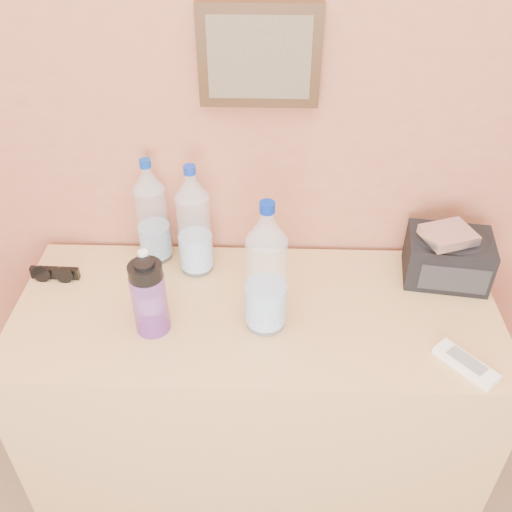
{
  "coord_description": "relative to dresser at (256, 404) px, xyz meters",
  "views": [
    {
      "loc": [
        0.09,
        0.59,
        1.87
      ],
      "look_at": [
        0.05,
        1.71,
        0.99
      ],
      "focal_mm": 40.0,
      "sensor_mm": 36.0,
      "label": 1
    }
  ],
  "objects": [
    {
      "name": "pet_large_c",
      "position": [
        -0.18,
        0.17,
        0.56
      ],
      "size": [
        0.09,
        0.09,
        0.34
      ],
      "rotation": [
        0.0,
        0.0,
        0.18
      ],
      "color": "white",
      "rests_on": "dresser"
    },
    {
      "name": "ac_remote",
      "position": [
        0.51,
        -0.19,
        0.42
      ],
      "size": [
        0.14,
        0.15,
        0.02
      ],
      "primitive_type": "cube",
      "rotation": [
        0.0,
        0.0,
        -0.86
      ],
      "color": "beige",
      "rests_on": "dresser"
    },
    {
      "name": "foil_packet",
      "position": [
        0.51,
        0.12,
        0.57
      ],
      "size": [
        0.15,
        0.14,
        0.03
      ],
      "primitive_type": "cube",
      "rotation": [
        0.0,
        0.0,
        0.34
      ],
      "color": "white",
      "rests_on": "toiletry_bag"
    },
    {
      "name": "sunglasses",
      "position": [
        -0.58,
        0.11,
        0.42
      ],
      "size": [
        0.14,
        0.06,
        0.04
      ],
      "primitive_type": null,
      "rotation": [
        0.0,
        0.0,
        -0.03
      ],
      "color": "black",
      "rests_on": "dresser"
    },
    {
      "name": "toiletry_bag",
      "position": [
        0.53,
        0.15,
        0.48
      ],
      "size": [
        0.25,
        0.19,
        0.15
      ],
      "primitive_type": null,
      "rotation": [
        0.0,
        0.0,
        -0.14
      ],
      "color": "black",
      "rests_on": "dresser"
    },
    {
      "name": "pet_small",
      "position": [
        -0.27,
        -0.05,
        0.5
      ],
      "size": [
        0.06,
        0.06,
        0.22
      ],
      "rotation": [
        0.0,
        0.0,
        -0.23
      ],
      "color": "white",
      "rests_on": "dresser"
    },
    {
      "name": "pet_large_b",
      "position": [
        -0.3,
        0.22,
        0.55
      ],
      "size": [
        0.09,
        0.09,
        0.32
      ],
      "rotation": [
        0.0,
        0.0,
        0.32
      ],
      "color": "silver",
      "rests_on": "dresser"
    },
    {
      "name": "pet_large_d",
      "position": [
        0.03,
        -0.05,
        0.57
      ],
      "size": [
        0.1,
        0.1,
        0.37
      ],
      "rotation": [
        0.0,
        0.0,
        0.31
      ],
      "color": "silver",
      "rests_on": "dresser"
    },
    {
      "name": "nalgene_bottle",
      "position": [
        -0.26,
        -0.08,
        0.51
      ],
      "size": [
        0.09,
        0.09,
        0.22
      ],
      "rotation": [
        0.0,
        0.0,
        -0.36
      ],
      "color": "purple",
      "rests_on": "dresser"
    },
    {
      "name": "picture_frame",
      "position": [
        0.0,
        0.27,
        0.99
      ],
      "size": [
        0.3,
        0.03,
        0.25
      ],
      "primitive_type": null,
      "color": "#382311",
      "rests_on": "room_shell"
    },
    {
      "name": "dresser",
      "position": [
        0.0,
        0.0,
        0.0
      ],
      "size": [
        1.3,
        0.54,
        0.81
      ],
      "primitive_type": "cube",
      "color": "#A17F58",
      "rests_on": "ground"
    }
  ]
}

